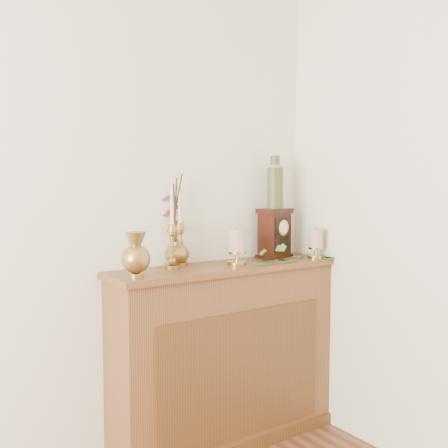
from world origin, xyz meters
TOP-DOWN VIEW (x-y plane):
  - console_shelf at (1.40, 2.10)m, footprint 1.24×0.34m
  - candlestick_left at (1.11, 2.13)m, footprint 0.07×0.07m
  - candlestick_center at (1.19, 2.19)m, footprint 0.07×0.07m
  - bud_vase at (0.86, 2.00)m, footprint 0.13×0.13m
  - ginger_jar at (1.17, 2.24)m, footprint 0.18×0.20m
  - pillar_candle_left at (1.44, 2.06)m, footprint 0.10×0.10m
  - pillar_candle_right at (1.93, 2.00)m, footprint 0.09×0.09m
  - ivy_garland at (1.79, 2.02)m, footprint 0.47×0.22m
  - mantel_clock at (1.77, 2.16)m, footprint 0.20×0.16m
  - ceramic_vase at (1.77, 2.16)m, footprint 0.09×0.09m

SIDE VIEW (x-z plane):
  - console_shelf at x=1.40m, z-range -0.03..0.90m
  - ivy_garland at x=1.79m, z-range 0.90..0.99m
  - pillar_candle_right at x=1.93m, z-range 0.93..1.11m
  - pillar_candle_left at x=1.44m, z-range 0.93..1.12m
  - bud_vase at x=0.86m, z-range 0.93..1.13m
  - mantel_clock at x=1.77m, z-range 0.93..1.20m
  - candlestick_left at x=1.11m, z-range 0.85..1.29m
  - candlestick_center at x=1.19m, z-range 0.85..1.30m
  - ginger_jar at x=1.17m, z-range 0.91..1.36m
  - ceramic_vase at x=1.77m, z-range 1.19..1.47m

